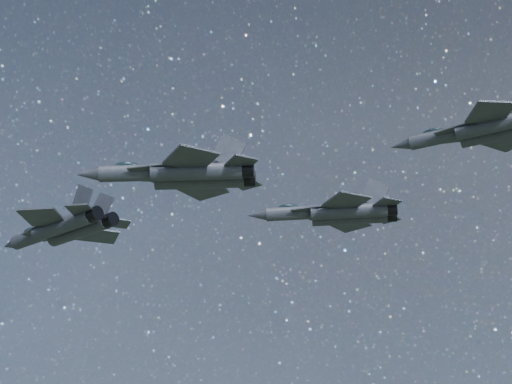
% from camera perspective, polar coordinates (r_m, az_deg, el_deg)
% --- Properties ---
extents(jet_lead, '(18.46, 12.65, 4.63)m').
position_cam_1_polar(jet_lead, '(85.47, -13.88, -2.58)').
color(jet_lead, '#2E3139').
extents(jet_left, '(18.14, 12.15, 4.59)m').
position_cam_1_polar(jet_left, '(90.75, 5.89, -1.52)').
color(jet_left, '#2E3139').
extents(jet_right, '(16.74, 11.03, 4.29)m').
position_cam_1_polar(jet_right, '(70.23, -5.30, 1.32)').
color(jet_right, '#2E3139').
extents(jet_slot, '(15.80, 11.25, 4.03)m').
position_cam_1_polar(jet_slot, '(75.61, 16.38, 4.43)').
color(jet_slot, '#2E3139').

